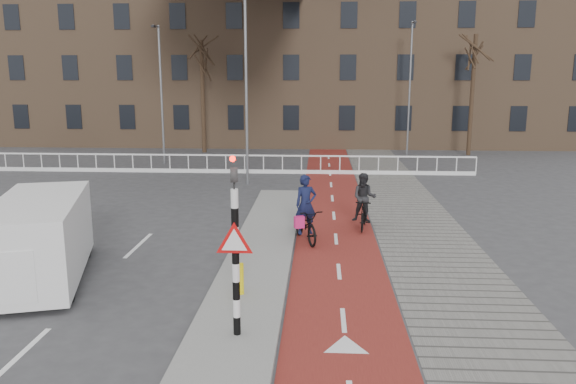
{
  "coord_description": "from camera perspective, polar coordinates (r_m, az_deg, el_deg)",
  "views": [
    {
      "loc": [
        0.97,
        -12.04,
        5.04
      ],
      "look_at": [
        -0.01,
        5.0,
        1.5
      ],
      "focal_mm": 35.0,
      "sensor_mm": 36.0,
      "label": 1
    }
  ],
  "objects": [
    {
      "name": "railing",
      "position": [
        30.02,
        -8.21,
        2.52
      ],
      "size": [
        28.0,
        0.1,
        0.99
      ],
      "color": "silver",
      "rests_on": "ground"
    },
    {
      "name": "townhouse_row",
      "position": [
        44.3,
        -1.9,
        15.3
      ],
      "size": [
        46.0,
        10.0,
        15.9
      ],
      "color": "#7F6047",
      "rests_on": "ground"
    },
    {
      "name": "ground",
      "position": [
        13.09,
        -1.22,
        -10.93
      ],
      "size": [
        120.0,
        120.0,
        0.0
      ],
      "primitive_type": "plane",
      "color": "#38383A",
      "rests_on": "ground"
    },
    {
      "name": "streetlight_left",
      "position": [
        33.4,
        -12.72,
        9.5
      ],
      "size": [
        0.12,
        0.12,
        7.82
      ],
      "primitive_type": "cylinder",
      "color": "slate",
      "rests_on": "ground"
    },
    {
      "name": "traffic_signal",
      "position": [
        10.59,
        -5.39,
        -5.07
      ],
      "size": [
        0.8,
        0.8,
        3.68
      ],
      "color": "black",
      "rests_on": "curb_island"
    },
    {
      "name": "curb_island",
      "position": [
        16.88,
        -2.53,
        -5.46
      ],
      "size": [
        1.8,
        16.0,
        0.12
      ],
      "primitive_type": "cube",
      "color": "gray",
      "rests_on": "ground"
    },
    {
      "name": "sidewalk",
      "position": [
        22.85,
        11.61,
        -1.26
      ],
      "size": [
        3.0,
        60.0,
        0.01
      ],
      "primitive_type": "cube",
      "color": "slate",
      "rests_on": "ground"
    },
    {
      "name": "bike_lane",
      "position": [
        22.61,
        4.57,
        -1.19
      ],
      "size": [
        2.5,
        60.0,
        0.01
      ],
      "primitive_type": "cube",
      "color": "maroon",
      "rests_on": "ground"
    },
    {
      "name": "streetlight_right",
      "position": [
        37.26,
        12.25,
        10.16
      ],
      "size": [
        0.12,
        0.12,
        8.39
      ],
      "primitive_type": "cylinder",
      "color": "slate",
      "rests_on": "ground"
    },
    {
      "name": "tree_mid",
      "position": [
        37.93,
        -8.65,
        9.5
      ],
      "size": [
        0.28,
        0.28,
        7.31
      ],
      "primitive_type": "cylinder",
      "color": "black",
      "rests_on": "ground"
    },
    {
      "name": "tree_right",
      "position": [
        38.01,
        18.19,
        9.26
      ],
      "size": [
        0.26,
        0.26,
        7.59
      ],
      "primitive_type": "cylinder",
      "color": "black",
      "rests_on": "ground"
    },
    {
      "name": "cyclist_near",
      "position": [
        17.33,
        1.81,
        -2.77
      ],
      "size": [
        1.32,
        2.13,
        2.08
      ],
      "rotation": [
        0.0,
        0.0,
        0.34
      ],
      "color": "black",
      "rests_on": "bike_lane"
    },
    {
      "name": "van",
      "position": [
        15.27,
        -23.89,
        -4.31
      ],
      "size": [
        3.19,
        5.15,
        2.06
      ],
      "rotation": [
        0.0,
        0.0,
        0.28
      ],
      "color": "white",
      "rests_on": "ground"
    },
    {
      "name": "cyclist_far",
      "position": [
        18.85,
        7.73,
        -1.42
      ],
      "size": [
        0.89,
        1.8,
        1.89
      ],
      "rotation": [
        0.0,
        0.0,
        -0.15
      ],
      "color": "black",
      "rests_on": "bike_lane"
    },
    {
      "name": "streetlight_near",
      "position": [
        26.11,
        -4.26,
        10.33
      ],
      "size": [
        0.12,
        0.12,
        8.84
      ],
      "primitive_type": "cylinder",
      "color": "slate",
      "rests_on": "ground"
    },
    {
      "name": "bollard",
      "position": [
        13.03,
        -4.78,
        -8.77
      ],
      "size": [
        0.12,
        0.12,
        0.74
      ],
      "primitive_type": "cylinder",
      "color": "yellow",
      "rests_on": "curb_island"
    }
  ]
}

